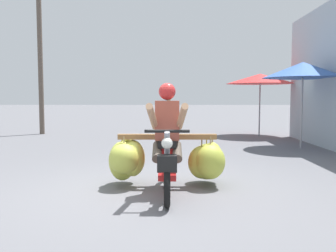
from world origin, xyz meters
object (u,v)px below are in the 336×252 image
motorbike_main_loaded (167,157)px  market_umbrella_near_shop (260,79)px  motorbike_distant_ahead_left (169,116)px  utility_pole (40,57)px  market_umbrella_further_along (303,70)px

motorbike_main_loaded → market_umbrella_near_shop: bearing=67.1°
motorbike_distant_ahead_left → utility_pole: 5.55m
motorbike_main_loaded → motorbike_distant_ahead_left: (-0.08, 9.93, 0.09)m
motorbike_main_loaded → market_umbrella_near_shop: (3.16, 7.49, 1.55)m
market_umbrella_near_shop → motorbike_main_loaded: bearing=-112.9°
motorbike_distant_ahead_left → market_umbrella_near_shop: size_ratio=0.67×
market_umbrella_further_along → utility_pole: utility_pole is taller
motorbike_main_loaded → utility_pole: 9.75m
market_umbrella_further_along → motorbike_main_loaded: bearing=-129.1°
motorbike_main_loaded → market_umbrella_further_along: (3.54, 4.35, 1.62)m
market_umbrella_further_along → utility_pole: (-8.35, 3.78, 0.75)m
market_umbrella_further_along → utility_pole: size_ratio=0.41×
motorbike_main_loaded → utility_pole: size_ratio=0.33×
motorbike_distant_ahead_left → market_umbrella_further_along: 6.82m
utility_pole → market_umbrella_further_along: bearing=-24.3°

